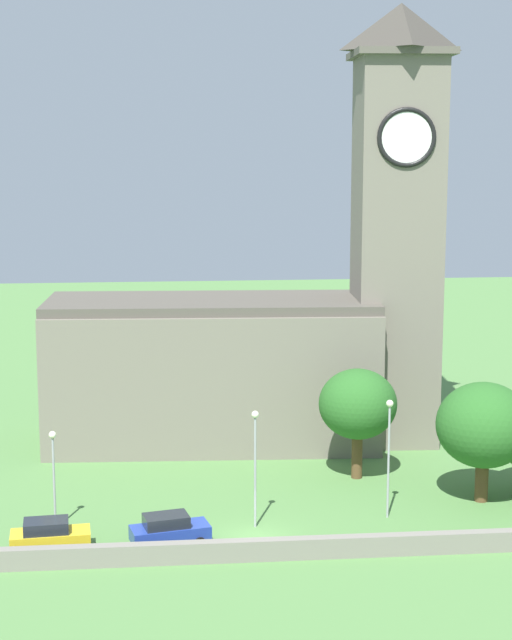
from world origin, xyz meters
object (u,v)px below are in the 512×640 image
object	(u,v)px
tree_churchyard	(484,425)
car_yellow	(49,536)
tree_riverside_west	(358,405)
car_blue	(169,530)
streetlamp_central	(255,450)
church	(270,325)
streetlamp_west_mid	(53,462)
streetlamp_east_mid	(389,440)

from	to	relation	value
tree_churchyard	car_yellow	bearing A→B (deg)	-167.80
tree_riverside_west	car_blue	bearing A→B (deg)	-139.87
streetlamp_central	tree_churchyard	size ratio (longest dim) A/B	0.92
church	streetlamp_west_mid	world-z (taller)	church
car_blue	tree_riverside_west	xyz separation A→B (m)	(13.04, 10.99, 4.24)
streetlamp_west_mid	church	bearing A→B (deg)	49.13
streetlamp_east_mid	car_blue	bearing A→B (deg)	-166.35
church	tree_riverside_west	bearing A→B (deg)	-62.56
car_blue	tree_riverside_west	world-z (taller)	tree_riverside_west
church	car_yellow	distance (m)	26.73
car_blue	tree_churchyard	xyz separation A→B (m)	(20.11, 5.60, 4.08)
streetlamp_west_mid	tree_churchyard	distance (m)	26.94
streetlamp_east_mid	tree_riverside_west	distance (m)	7.74
church	tree_churchyard	size ratio (longest dim) A/B	4.21
streetlamp_central	tree_churchyard	xyz separation A→B (m)	(14.92, 3.15, 0.24)
church	streetlamp_west_mid	xyz separation A→B (m)	(-14.82, -17.13, -4.99)
car_blue	streetlamp_central	xyz separation A→B (m)	(5.18, 2.45, 3.84)
church	streetlamp_central	bearing A→B (deg)	-99.18
car_yellow	streetlamp_east_mid	size ratio (longest dim) A/B	0.62
car_yellow	tree_churchyard	size ratio (longest dim) A/B	0.59
car_blue	streetlamp_west_mid	bearing A→B (deg)	153.36
streetlamp_west_mid	streetlamp_east_mid	world-z (taller)	streetlamp_east_mid
car_blue	tree_riverside_west	size ratio (longest dim) A/B	0.62
streetlamp_central	tree_churchyard	bearing A→B (deg)	11.90
streetlamp_west_mid	tree_riverside_west	xyz separation A→B (m)	(19.76, 7.62, 1.08)
tree_churchyard	car_blue	bearing A→B (deg)	-164.44
car_blue	streetlamp_central	size ratio (longest dim) A/B	0.66
church	car_blue	xyz separation A→B (m)	(-8.10, -20.51, -8.15)
streetlamp_west_mid	streetlamp_east_mid	xyz separation A→B (m)	(20.16, -0.11, 0.82)
streetlamp_east_mid	streetlamp_central	bearing A→B (deg)	-174.40
streetlamp_west_mid	tree_churchyard	size ratio (longest dim) A/B	0.77
car_yellow	car_blue	world-z (taller)	car_yellow
streetlamp_central	tree_riverside_west	world-z (taller)	tree_riverside_west
car_yellow	car_blue	bearing A→B (deg)	1.72
streetlamp_east_mid	tree_churchyard	distance (m)	7.07
church	streetlamp_east_mid	world-z (taller)	church
church	streetlamp_central	size ratio (longest dim) A/B	4.56
car_blue	church	bearing A→B (deg)	68.45
streetlamp_west_mid	tree_riverside_west	size ratio (longest dim) A/B	0.79
car_blue	streetlamp_west_mid	world-z (taller)	streetlamp_west_mid
streetlamp_central	tree_riverside_west	distance (m)	11.61
streetlamp_west_mid	tree_churchyard	xyz separation A→B (m)	(26.83, 2.23, 0.91)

